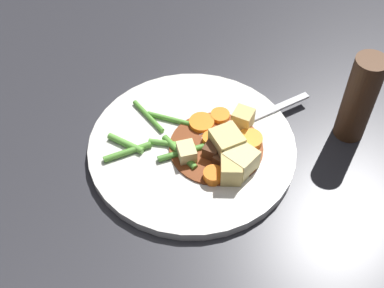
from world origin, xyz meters
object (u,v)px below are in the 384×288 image
(carrot_slice_0, at_px, (212,141))
(meat_chunk_0, at_px, (224,160))
(carrot_slice_4, at_px, (202,123))
(carrot_slice_3, at_px, (220,116))
(meat_chunk_1, at_px, (212,151))
(fork, at_px, (253,118))
(potato_chunk_0, at_px, (227,143))
(carrot_slice_2, at_px, (250,140))
(potato_chunk_4, at_px, (187,152))
(carrot_slice_1, at_px, (213,175))
(potato_chunk_2, at_px, (231,170))
(potato_chunk_1, at_px, (243,119))
(dinner_plate, at_px, (192,147))
(potato_chunk_3, at_px, (241,160))
(pepper_mill, at_px, (359,99))

(carrot_slice_0, height_order, meat_chunk_0, meat_chunk_0)
(carrot_slice_4, bearing_deg, carrot_slice_3, 20.82)
(meat_chunk_1, relative_size, fork, 0.13)
(potato_chunk_0, bearing_deg, carrot_slice_2, 18.56)
(meat_chunk_1, bearing_deg, carrot_slice_3, 73.10)
(potato_chunk_4, bearing_deg, meat_chunk_0, -18.12)
(carrot_slice_1, bearing_deg, meat_chunk_1, 84.66)
(potato_chunk_2, relative_size, meat_chunk_1, 1.43)
(meat_chunk_1, bearing_deg, potato_chunk_1, 44.73)
(potato_chunk_0, bearing_deg, meat_chunk_0, -106.32)
(carrot_slice_2, height_order, potato_chunk_0, potato_chunk_0)
(dinner_plate, height_order, meat_chunk_1, meat_chunk_1)
(potato_chunk_4, bearing_deg, potato_chunk_1, 30.21)
(potato_chunk_3, xyz_separation_m, meat_chunk_1, (-0.03, 0.02, -0.01))
(carrot_slice_0, bearing_deg, carrot_slice_2, -4.80)
(fork, bearing_deg, potato_chunk_2, -116.11)
(carrot_slice_3, height_order, pepper_mill, pepper_mill)
(potato_chunk_3, distance_m, meat_chunk_0, 0.02)
(carrot_slice_1, distance_m, potato_chunk_1, 0.10)
(potato_chunk_4, relative_size, pepper_mill, 0.20)
(carrot_slice_0, bearing_deg, potato_chunk_2, -73.57)
(carrot_slice_1, height_order, carrot_slice_3, carrot_slice_1)
(carrot_slice_1, bearing_deg, carrot_slice_0, 84.46)
(potato_chunk_1, height_order, potato_chunk_4, potato_chunk_1)
(potato_chunk_1, relative_size, pepper_mill, 0.21)
(dinner_plate, relative_size, carrot_slice_3, 10.46)
(dinner_plate, relative_size, potato_chunk_1, 10.06)
(carrot_slice_2, bearing_deg, carrot_slice_1, -136.54)
(meat_chunk_1, bearing_deg, fork, 41.83)
(potato_chunk_0, height_order, potato_chunk_1, potato_chunk_0)
(potato_chunk_0, bearing_deg, potato_chunk_4, -175.21)
(dinner_plate, bearing_deg, carrot_slice_2, -4.87)
(carrot_slice_3, height_order, meat_chunk_0, meat_chunk_0)
(potato_chunk_3, height_order, meat_chunk_0, potato_chunk_3)
(potato_chunk_2, relative_size, fork, 0.18)
(carrot_slice_0, relative_size, carrot_slice_3, 0.91)
(potato_chunk_1, distance_m, pepper_mill, 0.15)
(dinner_plate, distance_m, carrot_slice_1, 0.06)
(carrot_slice_1, distance_m, carrot_slice_4, 0.09)
(potato_chunk_0, bearing_deg, carrot_slice_4, 117.87)
(dinner_plate, distance_m, potato_chunk_4, 0.03)
(carrot_slice_3, bearing_deg, pepper_mill, -10.33)
(potato_chunk_0, relative_size, potato_chunk_1, 1.37)
(carrot_slice_4, distance_m, potato_chunk_1, 0.06)
(meat_chunk_0, distance_m, fork, 0.09)
(potato_chunk_2, distance_m, meat_chunk_1, 0.04)
(carrot_slice_4, xyz_separation_m, potato_chunk_2, (0.03, -0.09, 0.01))
(carrot_slice_4, distance_m, potato_chunk_4, 0.06)
(carrot_slice_0, bearing_deg, potato_chunk_4, -150.72)
(carrot_slice_0, xyz_separation_m, potato_chunk_0, (0.02, -0.02, 0.01))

